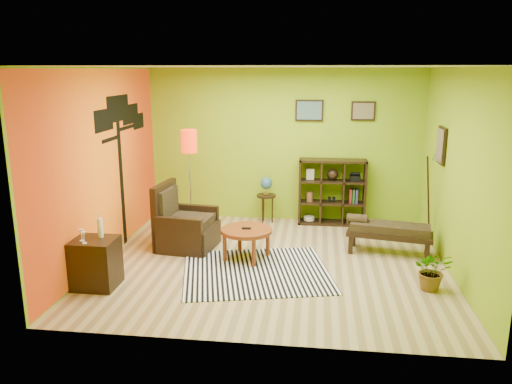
# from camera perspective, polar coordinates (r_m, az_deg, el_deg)

# --- Properties ---
(ground) EXTENTS (5.00, 5.00, 0.00)m
(ground) POSITION_cam_1_polar(r_m,az_deg,el_deg) (7.42, 1.85, -8.06)
(ground) COLOR tan
(ground) RESTS_ON ground
(room_shell) EXTENTS (5.04, 4.54, 2.82)m
(room_shell) POSITION_cam_1_polar(r_m,az_deg,el_deg) (6.97, 1.21, 5.88)
(room_shell) COLOR #88AF17
(room_shell) RESTS_ON ground
(zebra_rug) EXTENTS (2.35, 2.16, 0.01)m
(zebra_rug) POSITION_cam_1_polar(r_m,az_deg,el_deg) (7.09, 0.01, -9.06)
(zebra_rug) COLOR white
(zebra_rug) RESTS_ON ground
(coffee_table) EXTENTS (0.76, 0.76, 0.49)m
(coffee_table) POSITION_cam_1_polar(r_m,az_deg,el_deg) (7.43, -1.10, -4.71)
(coffee_table) COLOR maroon
(coffee_table) RESTS_ON ground
(armchair) EXTENTS (0.94, 0.95, 1.03)m
(armchair) POSITION_cam_1_polar(r_m,az_deg,el_deg) (8.02, -8.25, -4.12)
(armchair) COLOR black
(armchair) RESTS_ON ground
(side_cabinet) EXTENTS (0.55, 0.50, 0.96)m
(side_cabinet) POSITION_cam_1_polar(r_m,az_deg,el_deg) (6.85, -17.85, -7.69)
(side_cabinet) COLOR black
(side_cabinet) RESTS_ON ground
(floor_lamp) EXTENTS (0.27, 0.27, 1.82)m
(floor_lamp) POSITION_cam_1_polar(r_m,az_deg,el_deg) (8.19, -7.62, 4.65)
(floor_lamp) COLOR silver
(floor_lamp) RESTS_ON ground
(globe_table) EXTENTS (0.35, 0.35, 0.86)m
(globe_table) POSITION_cam_1_polar(r_m,az_deg,el_deg) (9.11, 1.18, 0.41)
(globe_table) COLOR black
(globe_table) RESTS_ON ground
(cube_shelf) EXTENTS (1.20, 0.35, 1.20)m
(cube_shelf) POSITION_cam_1_polar(r_m,az_deg,el_deg) (9.15, 8.76, -0.01)
(cube_shelf) COLOR black
(cube_shelf) RESTS_ON ground
(bench) EXTENTS (1.33, 0.69, 0.59)m
(bench) POSITION_cam_1_polar(r_m,az_deg,el_deg) (7.90, 14.78, -4.24)
(bench) COLOR black
(bench) RESTS_ON ground
(potted_plant) EXTENTS (0.50, 0.55, 0.41)m
(potted_plant) POSITION_cam_1_polar(r_m,az_deg,el_deg) (6.87, 19.49, -8.87)
(potted_plant) COLOR #26661E
(potted_plant) RESTS_ON ground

